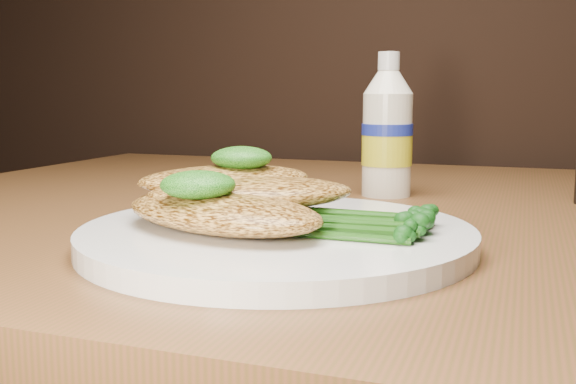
% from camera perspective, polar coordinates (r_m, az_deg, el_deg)
% --- Properties ---
extents(plate, '(0.29, 0.29, 0.01)m').
position_cam_1_polar(plate, '(0.49, -0.95, -3.81)').
color(plate, white).
rests_on(plate, dining_table).
extents(chicken_front, '(0.19, 0.14, 0.03)m').
position_cam_1_polar(chicken_front, '(0.47, -5.75, -1.72)').
color(chicken_front, gold).
rests_on(chicken_front, plate).
extents(chicken_mid, '(0.18, 0.15, 0.02)m').
position_cam_1_polar(chicken_mid, '(0.51, -3.17, -0.09)').
color(chicken_mid, gold).
rests_on(chicken_mid, plate).
extents(chicken_back, '(0.15, 0.15, 0.02)m').
position_cam_1_polar(chicken_back, '(0.53, -5.38, 1.11)').
color(chicken_back, gold).
rests_on(chicken_back, plate).
extents(pesto_front, '(0.07, 0.06, 0.02)m').
position_cam_1_polar(pesto_front, '(0.46, -7.75, 0.62)').
color(pesto_front, '#083808').
rests_on(pesto_front, chicken_front).
extents(pesto_back, '(0.06, 0.06, 0.02)m').
position_cam_1_polar(pesto_back, '(0.53, -4.02, 2.95)').
color(pesto_back, '#083808').
rests_on(pesto_back, chicken_back).
extents(broccolini_bundle, '(0.16, 0.12, 0.02)m').
position_cam_1_polar(broccolini_bundle, '(0.47, 4.76, -1.93)').
color(broccolini_bundle, '#1B4A10').
rests_on(broccolini_bundle, plate).
extents(mayo_bottle, '(0.07, 0.07, 0.15)m').
position_cam_1_polar(mayo_bottle, '(0.72, 8.54, 5.74)').
color(mayo_bottle, '#EFE6CB').
rests_on(mayo_bottle, dining_table).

